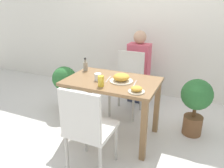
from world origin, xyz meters
TOP-DOWN VIEW (x-y plane):
  - ground_plane at (0.00, 0.00)m, footprint 16.00×16.00m
  - wall_back at (0.00, 1.51)m, footprint 8.00×0.05m
  - dining_table at (0.00, 0.00)m, footprint 1.07×0.68m
  - chair_near at (0.05, -0.67)m, footprint 0.42×0.42m
  - chair_far at (-0.04, 0.67)m, footprint 0.42×0.42m
  - food_plate at (0.12, 0.00)m, footprint 0.27×0.27m
  - side_plate at (0.37, -0.22)m, footprint 0.17×0.17m
  - drink_cup at (-0.14, -0.07)m, footprint 0.08×0.08m
  - juice_glass at (-0.03, -0.22)m, footprint 0.07×0.07m
  - sauce_bottle at (-0.46, 0.19)m, footprint 0.06×0.06m
  - fork_utensil at (-0.05, 0.00)m, footprint 0.04×0.20m
  - spoon_utensil at (0.28, 0.00)m, footprint 0.03×0.18m
  - potted_plant_left at (-0.93, 0.34)m, footprint 0.36×0.36m
  - potted_plant_right at (0.92, 0.43)m, footprint 0.37×0.37m
  - person_figure at (-0.01, 1.08)m, footprint 0.34×0.22m

SIDE VIEW (x-z plane):
  - ground_plane at x=0.00m, z-range 0.00..0.00m
  - potted_plant_left at x=-0.93m, z-range 0.10..0.78m
  - potted_plant_right at x=0.92m, z-range 0.09..0.82m
  - chair_near at x=0.05m, z-range 0.06..0.97m
  - chair_far at x=-0.04m, z-range 0.06..0.97m
  - person_figure at x=-0.01m, z-range 0.00..1.17m
  - dining_table at x=0.00m, z-range 0.25..0.99m
  - fork_utensil at x=-0.05m, z-range 0.74..0.74m
  - spoon_utensil at x=0.28m, z-range 0.74..0.74m
  - side_plate at x=0.37m, z-range 0.73..0.80m
  - drink_cup at x=-0.14m, z-range 0.74..0.82m
  - food_plate at x=0.12m, z-range 0.73..0.82m
  - juice_glass at x=-0.03m, z-range 0.74..0.85m
  - sauce_bottle at x=-0.46m, z-range 0.72..0.89m
  - wall_back at x=0.00m, z-range 0.00..2.60m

